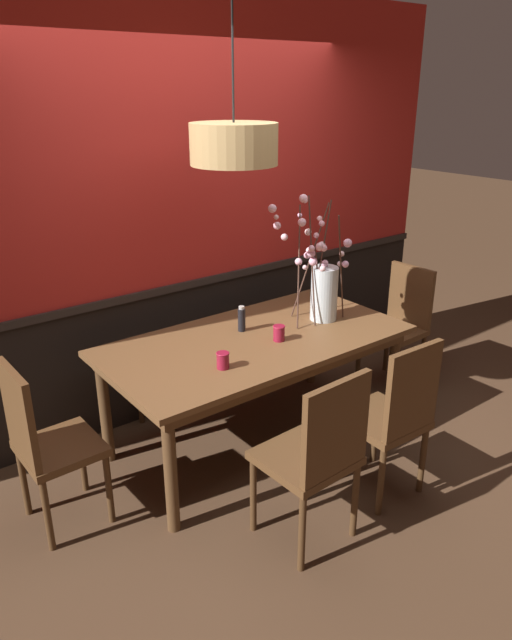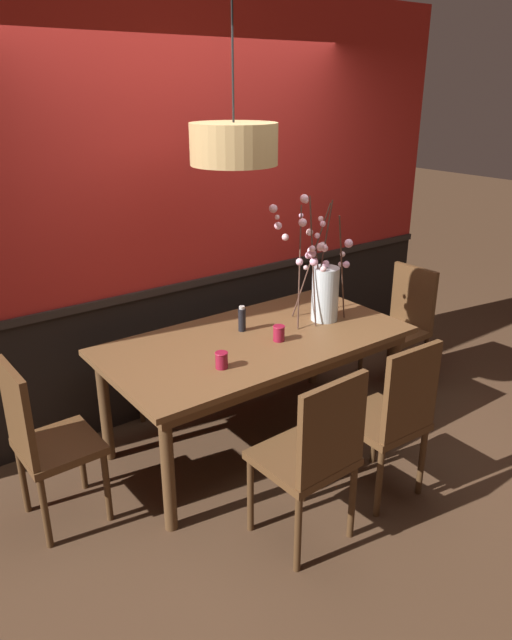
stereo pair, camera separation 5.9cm
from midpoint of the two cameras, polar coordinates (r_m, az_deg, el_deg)
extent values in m
plane|color=#4C3321|center=(4.04, -0.43, -11.53)|extent=(24.00, 24.00, 0.00)
cube|color=black|center=(4.40, -6.61, -2.08)|extent=(4.59, 0.12, 0.90)
cube|color=black|center=(4.22, -6.81, 3.74)|extent=(4.59, 0.14, 0.05)
cube|color=#B2231E|center=(4.04, -7.50, 16.51)|extent=(4.59, 0.12, 1.91)
cube|color=brown|center=(3.69, -0.46, -2.01)|extent=(1.91, 0.98, 0.04)
cube|color=brown|center=(3.71, -0.46, -2.83)|extent=(1.81, 0.88, 0.08)
cylinder|color=brown|center=(3.18, -8.79, -14.44)|extent=(0.07, 0.07, 0.71)
cylinder|color=brown|center=(4.14, 12.63, -5.51)|extent=(0.07, 0.07, 0.71)
cylinder|color=brown|center=(3.80, -14.83, -8.42)|extent=(0.07, 0.07, 0.71)
cylinder|color=brown|center=(4.63, 5.09, -2.00)|extent=(0.07, 0.07, 0.71)
cube|color=brown|center=(4.31, -10.73, -2.65)|extent=(0.42, 0.45, 0.04)
cube|color=brown|center=(4.38, -12.06, 1.43)|extent=(0.39, 0.05, 0.49)
cylinder|color=#492F1A|center=(4.33, -7.39, -5.89)|extent=(0.04, 0.04, 0.44)
cylinder|color=#492F1A|center=(4.20, -11.56, -7.08)|extent=(0.04, 0.04, 0.44)
cylinder|color=#492F1A|center=(4.63, -9.57, -4.11)|extent=(0.04, 0.04, 0.44)
cylinder|color=#492F1A|center=(4.51, -13.51, -5.16)|extent=(0.04, 0.04, 0.44)
cube|color=brown|center=(4.66, 12.71, -1.11)|extent=(0.42, 0.42, 0.04)
cube|color=brown|center=(4.71, 14.35, 2.33)|extent=(0.05, 0.39, 0.47)
cylinder|color=#492F1A|center=(4.53, 12.82, -5.05)|extent=(0.04, 0.04, 0.43)
cylinder|color=#492F1A|center=(4.73, 9.52, -3.64)|extent=(0.04, 0.04, 0.43)
cylinder|color=#492F1A|center=(4.79, 15.40, -3.78)|extent=(0.04, 0.04, 0.43)
cylinder|color=#492F1A|center=(4.97, 12.17, -2.50)|extent=(0.04, 0.04, 0.43)
cube|color=brown|center=(4.59, -4.21, -0.92)|extent=(0.42, 0.42, 0.04)
cube|color=brown|center=(4.65, -5.60, 2.66)|extent=(0.40, 0.04, 0.46)
cylinder|color=#492F1A|center=(4.65, -1.08, -3.74)|extent=(0.04, 0.04, 0.43)
cylinder|color=#492F1A|center=(4.47, -4.75, -4.96)|extent=(0.04, 0.04, 0.43)
cylinder|color=#492F1A|center=(4.91, -3.58, -2.34)|extent=(0.04, 0.04, 0.43)
cylinder|color=#492F1A|center=(4.74, -7.14, -3.42)|extent=(0.04, 0.04, 0.43)
cube|color=brown|center=(3.33, -18.85, -11.63)|extent=(0.40, 0.42, 0.04)
cube|color=brown|center=(3.16, -22.45, -8.47)|extent=(0.04, 0.39, 0.49)
cylinder|color=#492F1A|center=(3.64, -16.91, -12.70)|extent=(0.04, 0.04, 0.43)
cylinder|color=#492F1A|center=(3.38, -14.53, -15.50)|extent=(0.04, 0.04, 0.43)
cylinder|color=#492F1A|center=(3.57, -21.98, -14.27)|extent=(0.04, 0.04, 0.43)
cylinder|color=#492F1A|center=(3.29, -20.01, -17.31)|extent=(0.04, 0.04, 0.43)
cube|color=brown|center=(3.06, 4.22, -13.12)|extent=(0.45, 0.44, 0.04)
cube|color=brown|center=(2.81, 7.14, -10.37)|extent=(0.42, 0.05, 0.49)
cylinder|color=#492F1A|center=(3.22, -0.81, -16.54)|extent=(0.04, 0.04, 0.45)
cylinder|color=#492F1A|center=(3.42, 4.28, -13.97)|extent=(0.04, 0.04, 0.45)
cylinder|color=#492F1A|center=(3.01, 3.87, -19.85)|extent=(0.04, 0.04, 0.45)
cylinder|color=#492F1A|center=(3.22, 9.00, -16.79)|extent=(0.04, 0.04, 0.45)
cube|color=brown|center=(3.46, 11.50, -9.41)|extent=(0.42, 0.44, 0.04)
cube|color=brown|center=(3.22, 14.39, -6.64)|extent=(0.38, 0.05, 0.50)
cylinder|color=#492F1A|center=(3.59, 7.10, -12.34)|extent=(0.04, 0.04, 0.43)
cylinder|color=#492F1A|center=(3.80, 10.99, -10.51)|extent=(0.04, 0.04, 0.43)
cylinder|color=#492F1A|center=(3.38, 11.47, -15.06)|extent=(0.04, 0.04, 0.43)
cylinder|color=#492F1A|center=(3.60, 15.33, -12.90)|extent=(0.04, 0.04, 0.43)
cylinder|color=silver|center=(3.94, 6.17, 2.55)|extent=(0.18, 0.18, 0.36)
cylinder|color=silver|center=(3.99, 6.09, 0.69)|extent=(0.16, 0.16, 0.08)
cylinder|color=#472D23|center=(3.99, 4.81, 5.79)|extent=(0.30, 0.03, 0.75)
sphere|color=#EDBBD1|center=(4.01, 4.76, 6.70)|extent=(0.05, 0.05, 0.05)
sphere|color=#F7AACA|center=(3.96, 4.53, 6.25)|extent=(0.04, 0.04, 0.04)
sphere|color=#EFACD1|center=(3.97, 3.83, 10.06)|extent=(0.03, 0.03, 0.03)
sphere|color=beige|center=(4.00, 4.64, 8.47)|extent=(0.05, 0.05, 0.05)
cylinder|color=#472D23|center=(3.83, 7.77, 4.90)|extent=(0.20, 0.11, 0.74)
sphere|color=#E8A9D3|center=(3.81, 8.19, 5.37)|extent=(0.04, 0.04, 0.04)
sphere|color=#F2B1D1|center=(3.80, 8.41, 7.37)|extent=(0.06, 0.06, 0.06)
sphere|color=beige|center=(3.79, 7.84, 6.35)|extent=(0.04, 0.04, 0.04)
sphere|color=beige|center=(3.83, 7.65, 5.40)|extent=(0.03, 0.03, 0.03)
cylinder|color=#472D23|center=(3.88, 5.85, 5.67)|extent=(0.13, 0.03, 0.79)
sphere|color=beige|center=(3.87, 5.93, 7.19)|extent=(0.05, 0.05, 0.05)
sphere|color=#FBAEC8|center=(3.84, 5.93, 9.26)|extent=(0.04, 0.04, 0.04)
sphere|color=#FEBAC2|center=(3.87, 5.72, 9.73)|extent=(0.04, 0.04, 0.04)
sphere|color=#F8AEC0|center=(3.85, 5.40, 8.14)|extent=(0.04, 0.04, 0.04)
sphere|color=#F3A6C4|center=(3.91, 6.33, 5.33)|extent=(0.04, 0.04, 0.04)
cylinder|color=#472D23|center=(3.88, 5.66, 3.56)|extent=(0.08, 0.05, 0.52)
sphere|color=#F2B3BF|center=(3.76, 5.71, 7.10)|extent=(0.05, 0.05, 0.05)
sphere|color=beige|center=(3.81, 6.02, 4.94)|extent=(0.04, 0.04, 0.04)
sphere|color=#E5A5C4|center=(3.85, 6.23, 5.47)|extent=(0.04, 0.04, 0.04)
sphere|color=#F9A7BC|center=(3.87, 5.47, 4.60)|extent=(0.04, 0.04, 0.04)
sphere|color=beige|center=(3.80, 5.69, 7.01)|extent=(0.05, 0.05, 0.05)
sphere|color=#EFAEBB|center=(3.79, 6.12, 6.93)|extent=(0.04, 0.04, 0.04)
cylinder|color=#472D23|center=(3.82, 4.96, 5.65)|extent=(0.06, 0.17, 0.82)
sphere|color=#F3B2CD|center=(3.82, 5.12, 5.63)|extent=(0.06, 0.06, 0.06)
sphere|color=#FABBCF|center=(3.71, 4.00, 9.40)|extent=(0.05, 0.05, 0.05)
sphere|color=#FCBCD1|center=(3.71, 4.14, 11.64)|extent=(0.05, 0.05, 0.05)
sphere|color=#EAACBE|center=(3.75, 4.94, 6.90)|extent=(0.04, 0.04, 0.04)
sphere|color=#F4B1BF|center=(3.71, 4.31, 11.43)|extent=(0.03, 0.03, 0.03)
sphere|color=#E6A8CC|center=(3.79, 4.96, 6.42)|extent=(0.05, 0.05, 0.05)
cylinder|color=#472D23|center=(3.85, 3.71, 5.20)|extent=(0.22, 0.25, 0.74)
sphere|color=beige|center=(3.79, 1.52, 9.91)|extent=(0.03, 0.03, 0.03)
sphere|color=#F0B6CE|center=(3.86, 3.70, 5.64)|extent=(0.05, 0.05, 0.05)
sphere|color=#F5B8C5|center=(3.80, 2.31, 8.01)|extent=(0.04, 0.04, 0.04)
sphere|color=beige|center=(3.86, 4.30, 5.09)|extent=(0.03, 0.03, 0.03)
sphere|color=#ECB1C4|center=(3.76, 1.13, 10.72)|extent=(0.05, 0.05, 0.05)
sphere|color=#EBAABD|center=(3.78, 1.60, 9.10)|extent=(0.05, 0.05, 0.05)
cylinder|color=maroon|center=(3.29, -3.74, -3.92)|extent=(0.07, 0.07, 0.10)
torus|color=#A81B37|center=(3.27, -3.75, -3.23)|extent=(0.08, 0.08, 0.01)
cylinder|color=silver|center=(3.30, -3.73, -4.14)|extent=(0.05, 0.05, 0.05)
cylinder|color=maroon|center=(3.63, 1.77, -1.28)|extent=(0.07, 0.07, 0.10)
torus|color=#A81B37|center=(3.61, 1.78, -0.62)|extent=(0.08, 0.08, 0.01)
cylinder|color=silver|center=(3.64, 1.76, -1.49)|extent=(0.05, 0.05, 0.05)
cylinder|color=black|center=(3.76, -1.90, -0.01)|extent=(0.05, 0.05, 0.15)
cylinder|color=beige|center=(3.73, -1.91, 1.18)|extent=(0.04, 0.04, 0.02)
cylinder|color=tan|center=(3.37, -2.68, 16.62)|extent=(0.49, 0.49, 0.22)
sphere|color=#F9EAB7|center=(3.37, -2.67, 16.05)|extent=(0.14, 0.14, 0.14)
cylinder|color=black|center=(3.36, -2.84, 25.24)|extent=(0.01, 0.01, 0.79)
camera|label=1|loc=(0.03, -90.47, -0.19)|focal=33.12mm
camera|label=2|loc=(0.03, 89.53, 0.19)|focal=33.12mm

